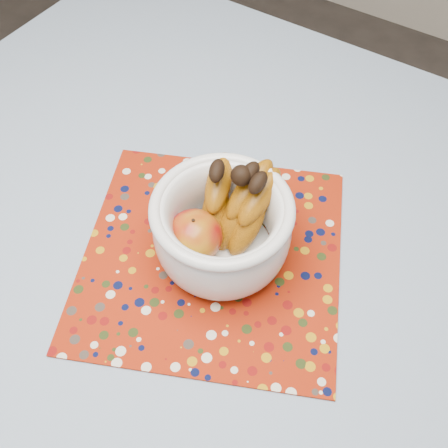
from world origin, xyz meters
name	(u,v)px	position (x,y,z in m)	size (l,w,h in m)	color
table	(180,290)	(0.00, 0.00, 0.67)	(1.20, 1.20, 0.75)	brown
tablecloth	(176,265)	(0.00, 0.00, 0.76)	(1.32, 1.32, 0.01)	slate
placemat	(212,255)	(0.04, 0.04, 0.76)	(0.40, 0.40, 0.00)	maroon
fruit_bowl	(225,220)	(0.05, 0.06, 0.84)	(0.20, 0.22, 0.16)	silver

